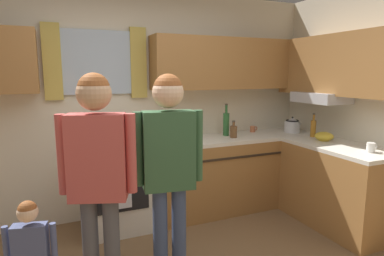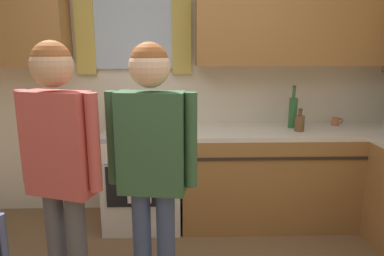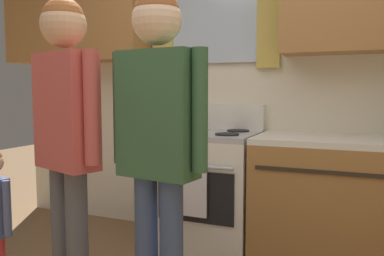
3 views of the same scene
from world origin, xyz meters
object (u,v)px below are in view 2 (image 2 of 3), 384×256
stove_oven (144,175)px  adult_in_plaid (152,154)px  bottle_squat_brown (300,123)px  adult_holding_child (59,155)px  cup_terracotta (336,121)px  bottle_wine_green (293,112)px

stove_oven → adult_in_plaid: adult_in_plaid is taller
bottle_squat_brown → adult_holding_child: adult_holding_child is taller
bottle_squat_brown → cup_terracotta: (0.43, 0.24, -0.04)m
adult_in_plaid → cup_terracotta: bearing=39.8°
bottle_wine_green → cup_terracotta: (0.45, 0.09, -0.11)m
bottle_wine_green → adult_holding_child: adult_holding_child is taller
stove_oven → adult_holding_child: adult_holding_child is taller
bottle_wine_green → cup_terracotta: bearing=10.8°
bottle_wine_green → cup_terracotta: bottle_wine_green is taller
bottle_wine_green → stove_oven: bearing=-177.1°
bottle_wine_green → adult_in_plaid: 1.77m
stove_oven → bottle_wine_green: bottle_wine_green is taller
cup_terracotta → adult_in_plaid: size_ratio=0.07×
adult_in_plaid → adult_holding_child: bearing=-177.9°
bottle_squat_brown → cup_terracotta: size_ratio=1.88×
adult_holding_child → adult_in_plaid: (0.51, 0.02, -0.00)m
stove_oven → adult_holding_child: size_ratio=0.66×
cup_terracotta → adult_in_plaid: adult_in_plaid is taller
bottle_wine_green → adult_holding_child: 2.16m
stove_oven → bottle_squat_brown: bottle_squat_brown is taller
adult_holding_child → cup_terracotta: bearing=32.9°
stove_oven → cup_terracotta: 1.91m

